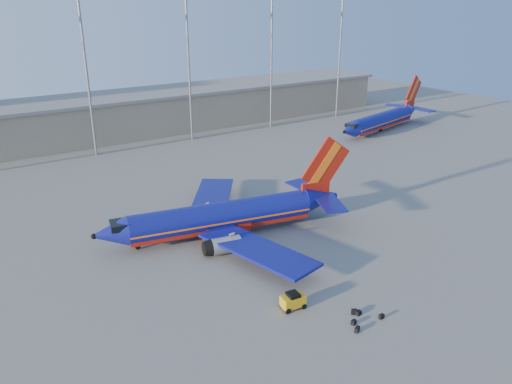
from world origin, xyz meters
TOP-DOWN VIEW (x-y plane):
  - ground at (0.00, 0.00)m, footprint 220.00×220.00m
  - terminal_building at (10.00, 58.00)m, footprint 122.00×16.00m
  - light_mast_row at (5.00, 46.00)m, footprint 101.60×1.60m
  - aircraft_main at (-1.70, 3.37)m, footprint 32.55×31.00m
  - aircraft_second at (53.72, 29.38)m, footprint 31.58×14.18m
  - baggage_tug at (-4.79, -13.87)m, footprint 2.41×1.63m
  - luggage_pile at (-0.91, -18.83)m, footprint 3.81×2.56m

SIDE VIEW (x-z plane):
  - ground at x=0.00m, z-range 0.00..0.00m
  - luggage_pile at x=-0.91m, z-range -0.04..0.50m
  - baggage_tug at x=-4.79m, z-range 0.03..1.66m
  - aircraft_main at x=-1.70m, z-range -3.19..7.95m
  - aircraft_second at x=53.72m, z-range -2.94..7.91m
  - terminal_building at x=10.00m, z-range 0.07..8.57m
  - light_mast_row at x=5.00m, z-range 3.23..31.88m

